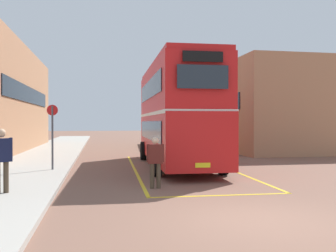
{
  "coord_description": "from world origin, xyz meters",
  "views": [
    {
      "loc": [
        -3.3,
        -7.43,
        2.08
      ],
      "look_at": [
        0.38,
        12.38,
        1.87
      ],
      "focal_mm": 39.88,
      "sensor_mm": 36.0,
      "label": 1
    }
  ],
  "objects_px": {
    "bus_stop_sign": "(52,131)",
    "double_decker_bus": "(176,113)",
    "single_deck_bus": "(175,127)",
    "pedestrian_boarding": "(155,159)",
    "pedestrian_waiting_near": "(2,156)"
  },
  "relations": [
    {
      "from": "single_deck_bus",
      "to": "double_decker_bus",
      "type": "bearing_deg",
      "value": -101.2
    },
    {
      "from": "pedestrian_boarding",
      "to": "single_deck_bus",
      "type": "bearing_deg",
      "value": 76.77
    },
    {
      "from": "bus_stop_sign",
      "to": "pedestrian_boarding",
      "type": "bearing_deg",
      "value": -49.81
    },
    {
      "from": "single_deck_bus",
      "to": "pedestrian_boarding",
      "type": "relative_size",
      "value": 5.76
    },
    {
      "from": "pedestrian_waiting_near",
      "to": "single_deck_bus",
      "type": "bearing_deg",
      "value": 66.48
    },
    {
      "from": "bus_stop_sign",
      "to": "pedestrian_waiting_near",
      "type": "bearing_deg",
      "value": -98.32
    },
    {
      "from": "double_decker_bus",
      "to": "bus_stop_sign",
      "type": "bearing_deg",
      "value": -165.91
    },
    {
      "from": "pedestrian_boarding",
      "to": "bus_stop_sign",
      "type": "height_order",
      "value": "bus_stop_sign"
    },
    {
      "from": "bus_stop_sign",
      "to": "double_decker_bus",
      "type": "bearing_deg",
      "value": 14.09
    },
    {
      "from": "double_decker_bus",
      "to": "pedestrian_boarding",
      "type": "bearing_deg",
      "value": -108.24
    },
    {
      "from": "double_decker_bus",
      "to": "pedestrian_boarding",
      "type": "distance_m",
      "value": 6.15
    },
    {
      "from": "double_decker_bus",
      "to": "single_deck_bus",
      "type": "bearing_deg",
      "value": 78.8
    },
    {
      "from": "double_decker_bus",
      "to": "single_deck_bus",
      "type": "xyz_separation_m",
      "value": [
        2.85,
        14.4,
        -0.87
      ]
    },
    {
      "from": "double_decker_bus",
      "to": "pedestrian_boarding",
      "type": "height_order",
      "value": "double_decker_bus"
    },
    {
      "from": "double_decker_bus",
      "to": "bus_stop_sign",
      "type": "distance_m",
      "value": 5.69
    }
  ]
}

